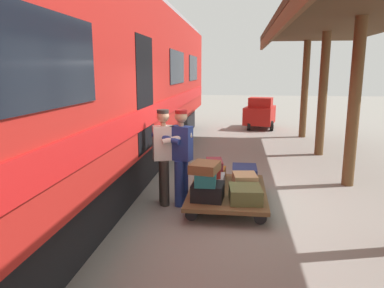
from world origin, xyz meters
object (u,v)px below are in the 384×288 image
suitcase_burgundy_valise (214,165)px  suitcase_tan_vintage (245,182)px  luggage_cart (227,192)px  suitcase_brown_leather (205,167)px  suitcase_orange_carryall (213,175)px  suitcase_teal_softside (206,178)px  suitcase_olive_duffel (245,194)px  suitcase_navy_fabric (244,174)px  baggage_tug (260,113)px  porter_in_overalls (180,154)px  suitcase_black_hardshell (208,192)px  suitcase_red_plastic (210,169)px  suitcase_gray_aluminum (210,182)px  train_car (64,88)px  porter_by_door (165,154)px

suitcase_burgundy_valise → suitcase_tan_vintage: bearing=135.1°
luggage_cart → suitcase_brown_leather: 0.90m
suitcase_orange_carryall → suitcase_teal_softside: 1.18m
suitcase_tan_vintage → suitcase_olive_duffel: suitcase_tan_vintage is taller
suitcase_navy_fabric → baggage_tug: (-0.73, -8.40, 0.21)m
suitcase_brown_leather → porter_in_overalls: 0.68m
suitcase_black_hardshell → suitcase_olive_duffel: bearing=180.0°
suitcase_burgundy_valise → suitcase_red_plastic: bearing=86.0°
suitcase_teal_softside → suitcase_orange_carryall: bearing=-91.6°
luggage_cart → suitcase_red_plastic: suitcase_red_plastic is taller
suitcase_gray_aluminum → suitcase_teal_softside: bearing=86.9°
train_car → suitcase_brown_leather: (-2.61, 0.59, -1.23)m
suitcase_brown_leather → suitcase_black_hardshell: bearing=-164.7°
suitcase_teal_softside → luggage_cart: bearing=-119.7°
suitcase_gray_aluminum → suitcase_burgundy_valise: size_ratio=1.05×
luggage_cart → suitcase_orange_carryall: 0.65m
suitcase_navy_fabric → suitcase_olive_duffel: suitcase_navy_fabric is taller
baggage_tug → porter_by_door: bearing=76.7°
suitcase_olive_duffel → suitcase_brown_leather: suitcase_brown_leather is taller
porter_in_overalls → porter_by_door: size_ratio=1.00×
suitcase_teal_softside → suitcase_red_plastic: 0.60m
suitcase_brown_leather → porter_in_overalls: size_ratio=0.30×
suitcase_burgundy_valise → suitcase_olive_duffel: bearing=117.0°
suitcase_tan_vintage → suitcase_gray_aluminum: 0.61m
suitcase_orange_carryall → suitcase_navy_fabric: 0.61m
train_car → suitcase_navy_fabric: train_car is taller
suitcase_brown_leather → suitcase_teal_softside: bearing=131.9°
luggage_cart → porter_by_door: 1.31m
train_car → baggage_tug: (-4.00, -8.94, -1.43)m
suitcase_black_hardshell → suitcase_orange_carryall: bearing=-90.0°
suitcase_red_plastic → baggage_tug: (-1.35, -8.95, -0.01)m
suitcase_olive_duffel → suitcase_teal_softside: (0.64, 0.03, 0.26)m
suitcase_tan_vintage → porter_by_door: 1.51m
suitcase_orange_carryall → suitcase_burgundy_valise: (-0.03, -0.02, 0.20)m
suitcase_black_hardshell → suitcase_gray_aluminum: bearing=-90.0°
luggage_cart → suitcase_gray_aluminum: (0.30, -0.00, 0.16)m
suitcase_burgundy_valise → baggage_tug: baggage_tug is taller
suitcase_red_plastic → porter_by_door: porter_by_door is taller
porter_in_overalls → suitcase_gray_aluminum: bearing=-169.3°
suitcase_burgundy_valise → porter_in_overalls: 0.95m
suitcase_orange_carryall → baggage_tug: bearing=-99.1°
suitcase_tan_vintage → suitcase_navy_fabric: bearing=-90.0°
train_car → suitcase_tan_vintage: train_car is taller
suitcase_orange_carryall → suitcase_black_hardshell: bearing=90.0°
suitcase_red_plastic → suitcase_tan_vintage: bearing=179.2°
suitcase_olive_duffel → suitcase_burgundy_valise: 1.29m
suitcase_navy_fabric → suitcase_olive_duffel: (-0.00, 1.12, -0.02)m
baggage_tug → suitcase_teal_softside: bearing=81.8°
luggage_cart → suitcase_tan_vintage: (-0.30, -0.00, 0.19)m
train_car → suitcase_brown_leather: 2.95m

